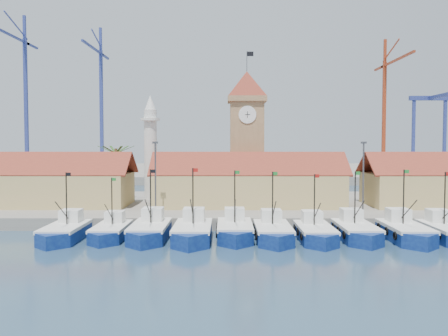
{
  "coord_description": "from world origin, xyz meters",
  "views": [
    {
      "loc": [
        -3.21,
        -50.16,
        10.44
      ],
      "look_at": [
        -3.43,
        18.0,
        6.91
      ],
      "focal_mm": 40.0,
      "sensor_mm": 36.0,
      "label": 1
    }
  ],
  "objects_px": {
    "boat_5": "(273,233)",
    "clock_tower": "(247,132)",
    "minaret": "(151,147)",
    "boat_0": "(64,233)"
  },
  "relations": [
    {
      "from": "boat_5",
      "to": "minaret",
      "type": "bearing_deg",
      "value": 123.04
    },
    {
      "from": "boat_0",
      "to": "clock_tower",
      "type": "xyz_separation_m",
      "value": [
        20.38,
        23.7,
        11.17
      ]
    },
    {
      "from": "minaret",
      "to": "clock_tower",
      "type": "bearing_deg",
      "value": -7.61
    },
    {
      "from": "clock_tower",
      "to": "boat_0",
      "type": "bearing_deg",
      "value": -130.69
    },
    {
      "from": "boat_0",
      "to": "minaret",
      "type": "height_order",
      "value": "minaret"
    },
    {
      "from": "boat_5",
      "to": "clock_tower",
      "type": "relative_size",
      "value": 0.45
    },
    {
      "from": "boat_0",
      "to": "clock_tower",
      "type": "relative_size",
      "value": 0.44
    },
    {
      "from": "boat_0",
      "to": "minaret",
      "type": "bearing_deg",
      "value": 78.18
    },
    {
      "from": "boat_0",
      "to": "clock_tower",
      "type": "height_order",
      "value": "clock_tower"
    },
    {
      "from": "boat_0",
      "to": "boat_5",
      "type": "relative_size",
      "value": 0.99
    }
  ]
}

